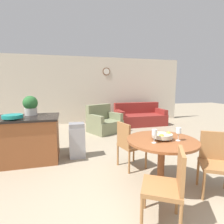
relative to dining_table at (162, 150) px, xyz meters
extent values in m
cube|color=beige|center=(-0.40, 5.00, 0.77)|extent=(8.00, 0.06, 2.70)
cylinder|color=brown|center=(0.27, 4.96, 1.55)|extent=(0.31, 0.02, 0.31)
cylinder|color=white|center=(0.27, 4.95, 1.55)|extent=(0.25, 0.01, 0.25)
cylinder|color=brown|center=(0.00, 0.00, -0.56)|extent=(0.44, 0.44, 0.04)
cylinder|color=brown|center=(0.00, 0.00, -0.20)|extent=(0.10, 0.10, 0.68)
cylinder|color=brown|center=(0.00, 0.00, 0.15)|extent=(1.05, 1.05, 0.03)
cylinder|color=#9E6B3D|center=(-0.64, -0.73, -0.38)|extent=(0.04, 0.04, 0.40)
cylinder|color=#9E6B3D|center=(-0.45, -0.39, -0.38)|extent=(0.04, 0.04, 0.40)
cylinder|color=#9E6B3D|center=(-0.31, -0.92, -0.38)|extent=(0.04, 0.04, 0.40)
cylinder|color=#9E6B3D|center=(-0.11, -0.58, -0.38)|extent=(0.04, 0.04, 0.40)
cube|color=#9E6B3D|center=(-0.38, -0.65, -0.15)|extent=(0.57, 0.57, 0.05)
cube|color=#9E6B3D|center=(-0.21, -0.75, 0.08)|extent=(0.23, 0.35, 0.42)
cylinder|color=#9E6B3D|center=(0.39, -0.45, -0.38)|extent=(0.04, 0.04, 0.40)
cylinder|color=#9E6B3D|center=(0.58, -0.11, -0.38)|extent=(0.04, 0.04, 0.40)
cube|color=#9E6B3D|center=(0.65, -0.38, -0.15)|extent=(0.57, 0.57, 0.05)
cube|color=#9E6B3D|center=(0.75, -0.21, 0.08)|extent=(0.35, 0.23, 0.42)
cylinder|color=#9E6B3D|center=(-0.06, 0.96, -0.38)|extent=(0.04, 0.04, 0.40)
cylinder|color=#9E6B3D|center=(0.04, 0.59, -0.38)|extent=(0.04, 0.04, 0.40)
cylinder|color=#9E6B3D|center=(-0.43, 0.86, -0.38)|extent=(0.04, 0.04, 0.40)
cylinder|color=#9E6B3D|center=(-0.33, 0.49, -0.38)|extent=(0.04, 0.04, 0.40)
cube|color=#9E6B3D|center=(-0.20, 0.73, -0.15)|extent=(0.52, 0.52, 0.05)
cube|color=#9E6B3D|center=(-0.38, 0.68, 0.08)|extent=(0.14, 0.38, 0.42)
cylinder|color=#B7B29E|center=(0.00, 0.00, 0.18)|extent=(0.11, 0.11, 0.03)
cylinder|color=#B7B29E|center=(0.00, 0.00, 0.23)|extent=(0.30, 0.30, 0.06)
sphere|color=gold|center=(0.11, 0.01, 0.24)|extent=(0.08, 0.08, 0.08)
sphere|color=gold|center=(-0.07, 0.08, 0.24)|extent=(0.08, 0.08, 0.08)
sphere|color=gold|center=(-0.06, -0.09, 0.24)|extent=(0.08, 0.08, 0.08)
cylinder|color=silver|center=(-0.19, -0.11, 0.17)|extent=(0.06, 0.06, 0.01)
cylinder|color=silver|center=(-0.19, -0.11, 0.23)|extent=(0.01, 0.01, 0.11)
cylinder|color=silver|center=(-0.19, -0.11, 0.32)|extent=(0.07, 0.07, 0.08)
cylinder|color=silver|center=(0.20, -0.11, 0.17)|extent=(0.06, 0.06, 0.01)
cylinder|color=silver|center=(0.20, -0.11, 0.23)|extent=(0.01, 0.01, 0.11)
cylinder|color=silver|center=(0.20, -0.11, 0.32)|extent=(0.07, 0.07, 0.08)
cube|color=brown|center=(-2.19, 1.56, -0.14)|extent=(1.23, 0.84, 0.88)
cube|color=black|center=(-2.19, 1.56, 0.32)|extent=(1.29, 0.90, 0.04)
cylinder|color=teal|center=(-2.35, 1.33, 0.35)|extent=(0.13, 0.13, 0.02)
cylinder|color=teal|center=(-2.35, 1.33, 0.40)|extent=(0.36, 0.36, 0.06)
cylinder|color=beige|center=(-2.11, 1.78, 0.42)|extent=(0.25, 0.25, 0.15)
sphere|color=#2D6B33|center=(-2.11, 1.78, 0.60)|extent=(0.30, 0.30, 0.30)
cube|color=#9E9EA3|center=(-1.18, 1.46, -0.25)|extent=(0.33, 0.27, 0.66)
cube|color=gray|center=(-1.18, 1.46, 0.13)|extent=(0.32, 0.26, 0.09)
cube|color=maroon|center=(1.44, 4.08, -0.37)|extent=(1.92, 1.03, 0.42)
cube|color=maroon|center=(1.44, 4.47, 0.06)|extent=(1.91, 0.25, 0.43)
cube|color=maroon|center=(0.57, 4.06, -0.27)|extent=(0.17, 0.92, 0.62)
cube|color=maroon|center=(2.32, 4.09, -0.27)|extent=(0.17, 0.92, 0.62)
cube|color=#7A7F5B|center=(-0.16, 3.35, -0.38)|extent=(1.23, 1.20, 0.40)
cube|color=#7A7F5B|center=(-0.31, 3.65, 0.07)|extent=(0.92, 0.60, 0.51)
cube|color=#7A7F5B|center=(-0.51, 3.16, -0.27)|extent=(0.48, 0.77, 0.63)
cube|color=#7A7F5B|center=(0.20, 3.53, -0.27)|extent=(0.48, 0.77, 0.63)
camera|label=1|loc=(-1.35, -2.25, 0.96)|focal=28.00mm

